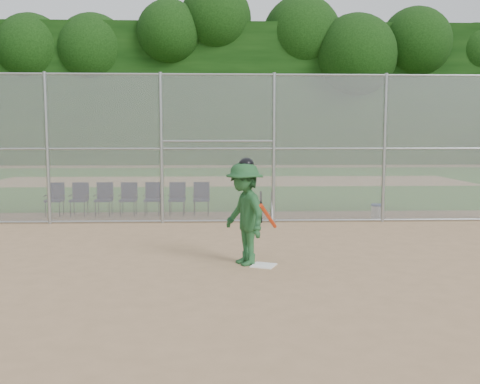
{
  "coord_description": "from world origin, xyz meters",
  "views": [
    {
      "loc": [
        -0.44,
        -9.3,
        2.37
      ],
      "look_at": [
        0.0,
        2.5,
        1.1
      ],
      "focal_mm": 40.0,
      "sensor_mm": 36.0,
      "label": 1
    }
  ],
  "objects_px": {
    "home_plate": "(264,265)",
    "batter_at_plate": "(244,213)",
    "chair_0": "(54,200)",
    "water_cooler": "(377,212)"
  },
  "relations": [
    {
      "from": "batter_at_plate",
      "to": "home_plate",
      "type": "bearing_deg",
      "value": -23.27
    },
    {
      "from": "batter_at_plate",
      "to": "chair_0",
      "type": "height_order",
      "value": "batter_at_plate"
    },
    {
      "from": "water_cooler",
      "to": "chair_0",
      "type": "xyz_separation_m",
      "value": [
        -9.25,
        1.09,
        0.26
      ]
    },
    {
      "from": "batter_at_plate",
      "to": "water_cooler",
      "type": "relative_size",
      "value": 4.42
    },
    {
      "from": "home_plate",
      "to": "chair_0",
      "type": "relative_size",
      "value": 0.42
    },
    {
      "from": "home_plate",
      "to": "batter_at_plate",
      "type": "distance_m",
      "value": 1.01
    },
    {
      "from": "batter_at_plate",
      "to": "chair_0",
      "type": "distance_m",
      "value": 8.1
    },
    {
      "from": "water_cooler",
      "to": "chair_0",
      "type": "distance_m",
      "value": 9.32
    },
    {
      "from": "home_plate",
      "to": "chair_0",
      "type": "height_order",
      "value": "chair_0"
    },
    {
      "from": "home_plate",
      "to": "water_cooler",
      "type": "bearing_deg",
      "value": 55.02
    }
  ]
}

